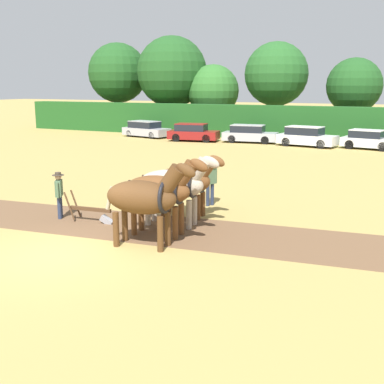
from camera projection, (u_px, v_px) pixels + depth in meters
The scene contains 20 objects.
ground_plane at pixel (61, 255), 13.33m from camera, with size 240.00×240.00×0.00m, color #A88E4C.
plowed_furrow_strip at pixel (71, 220), 16.80m from camera, with size 23.74×3.25×0.01m, color brown.
hedgerow at pixel (311, 124), 40.52m from camera, with size 59.72×1.58×2.90m, color #1E511E.
tree_far_left at pixel (118, 73), 51.82m from camera, with size 6.35×6.35×9.10m.
tree_left at pixel (172, 72), 48.97m from camera, with size 7.15×7.15×9.53m.
tree_center_left at pixel (213, 91), 48.03m from camera, with size 5.16×5.16×6.66m.
tree_center at pixel (276, 74), 45.26m from camera, with size 5.97×5.97×8.64m.
tree_center_right at pixel (354, 86), 42.64m from camera, with size 4.88×4.88×7.02m.
draft_horse_lead_left at pixel (145, 197), 13.71m from camera, with size 2.87×1.27×2.59m.
draft_horse_lead_right at pixel (161, 190), 14.78m from camera, with size 2.86×1.20×2.55m.
draft_horse_trail_left at pixel (174, 184), 15.86m from camera, with size 2.93×1.27×2.48m.
draft_horse_trail_right at pixel (186, 180), 16.94m from camera, with size 2.68×1.23×2.34m.
plow at pixel (94, 213), 16.43m from camera, with size 1.79×0.54×1.13m.
farmer_at_plow at pixel (59, 192), 16.81m from camera, with size 0.41×0.56×1.65m.
farmer_beside_team at pixel (210, 179), 18.57m from camera, with size 0.44×0.63×1.77m.
parked_car_far_left at pixel (146, 129), 43.63m from camera, with size 4.77×2.68×1.45m.
parked_car_left at pixel (193, 133), 40.44m from camera, with size 4.42×2.48×1.48m.
parked_car_center_left at pixel (249, 134), 39.40m from camera, with size 4.58×2.24×1.45m.
parked_car_center at pixel (306, 137), 36.92m from camera, with size 4.64×2.35×1.53m.
parked_car_center_right at pixel (368, 140), 35.34m from camera, with size 4.05×2.35×1.42m.
Camera 1 is at (8.79, -9.78, 4.58)m, focal length 45.00 mm.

